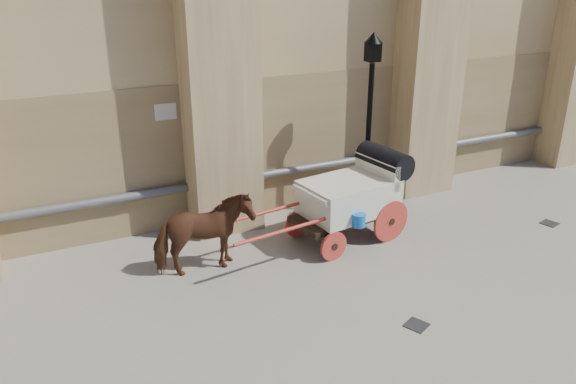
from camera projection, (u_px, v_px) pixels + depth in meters
ground at (357, 300)px, 9.27m from camera, size 90.00×90.00×0.00m
horse at (204, 235)px, 9.86m from camera, size 1.75×0.83×1.46m
carriage at (354, 193)px, 11.11m from camera, size 4.09×1.62×1.74m
street_lamp at (369, 122)px, 11.71m from camera, size 0.37×0.37×3.92m
drain_grate_near at (416, 325)px, 8.61m from camera, size 0.42×0.42×0.01m
drain_grate_far at (550, 223)px, 11.99m from camera, size 0.39×0.39×0.01m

